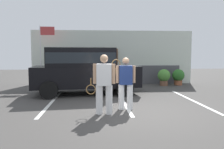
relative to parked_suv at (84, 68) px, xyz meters
The scene contains 11 objects.
ground_plane 3.79m from the parked_suv, 64.07° to the right, with size 40.00×40.00×0.00m, color #423F3D.
parking_stripe_0 2.37m from the parked_suv, 122.68° to the right, with size 0.12×4.40×0.01m, color silver.
parking_stripe_1 2.60m from the parked_suv, 48.44° to the right, with size 0.12×4.40×0.01m, color silver.
parking_stripe_2 4.72m from the parked_suv, 22.50° to the right, with size 0.12×4.40×0.01m, color silver.
house_frontage 3.82m from the parked_suv, 65.46° to the left, with size 9.51×0.40×3.17m.
parked_suv is the anchor object (origin of this frame).
tennis_player_man 3.59m from the parked_suv, 77.83° to the right, with size 0.90×0.31×1.77m.
tennis_player_woman 3.33m from the parked_suv, 63.78° to the right, with size 0.76×0.28×1.67m.
potted_plant_by_porch 5.04m from the parked_suv, 28.76° to the left, with size 0.71×0.71×0.93m.
potted_plant_secondary 5.91m from the parked_suv, 25.94° to the left, with size 0.70×0.70×0.92m.
flag_pole 3.67m from the parked_suv, 131.22° to the left, with size 0.80×0.05×3.32m.
Camera 1 is at (-1.08, -6.89, 1.78)m, focal length 36.46 mm.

